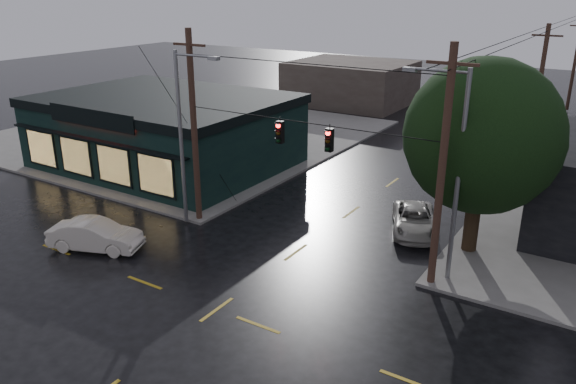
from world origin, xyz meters
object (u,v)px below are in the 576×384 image
Objects in this scene: utility_pole_ne at (430,284)px; suv_silver at (414,220)px; corner_tree at (482,137)px; utility_pole_nw at (200,220)px; sedan_cream at (95,235)px.

utility_pole_ne is 5.52m from suv_silver.
utility_pole_ne is 2.17× the size of suv_silver.
corner_tree is 0.90× the size of utility_pole_ne.
utility_pole_nw is 1.00× the size of utility_pole_ne.
utility_pole_nw is 5.76m from sedan_cream.
corner_tree is 2.04× the size of sedan_cream.
sedan_cream reaches higher than suv_silver.
sedan_cream is at bearing -160.07° from utility_pole_ne.
corner_tree reaches higher than sedan_cream.
utility_pole_ne is at bearing 0.00° from utility_pole_nw.
suv_silver is at bearing 117.96° from utility_pole_ne.
sedan_cream is at bearing -148.56° from corner_tree.
utility_pole_nw is 2.17× the size of suv_silver.
utility_pole_nw is 2.26× the size of sedan_cream.
suv_silver is (10.43, 4.84, 0.65)m from utility_pole_nw.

